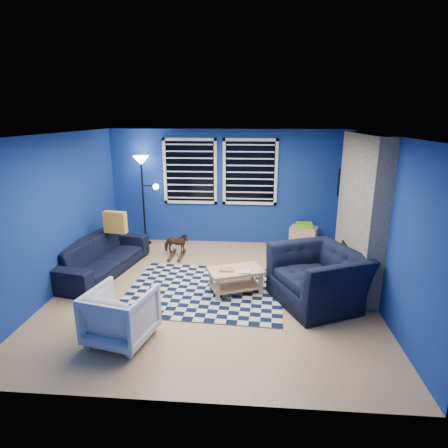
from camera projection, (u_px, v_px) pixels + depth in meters
name	position (u px, v px, depth m)	size (l,w,h in m)	color
floor	(213.00, 291.00, 6.14)	(5.00, 5.00, 0.00)	tan
ceiling	(211.00, 134.00, 5.44)	(5.00, 5.00, 0.00)	white
wall_back	(225.00, 188.00, 8.19)	(5.00, 5.00, 0.00)	navy
wall_left	(57.00, 214.00, 5.98)	(5.00, 5.00, 0.00)	navy
wall_right	(378.00, 221.00, 5.60)	(5.00, 5.00, 0.00)	navy
fireplace	(359.00, 215.00, 6.11)	(0.65, 2.00, 2.50)	gray
window_left	(190.00, 171.00, 8.11)	(1.17, 0.06, 1.42)	black
window_right	(250.00, 172.00, 8.01)	(1.17, 0.06, 1.42)	black
tv	(344.00, 187.00, 7.48)	(0.07, 1.00, 0.58)	black
rug	(205.00, 290.00, 6.13)	(2.50, 2.00, 0.02)	black
sofa	(101.00, 256.00, 6.78)	(0.84, 2.15, 0.63)	black
armchair_big	(318.00, 277.00, 5.64)	(1.13, 1.29, 0.84)	black
armchair_bent	(121.00, 315.00, 4.70)	(0.75, 0.77, 0.70)	gray
rocking_horse	(176.00, 244.00, 7.53)	(0.51, 0.23, 0.43)	#4A2518
coffee_table	(236.00, 276.00, 5.99)	(0.97, 0.77, 0.43)	tan
cabinet	(303.00, 237.00, 8.09)	(0.64, 0.53, 0.55)	tan
floor_lamp	(143.00, 173.00, 7.98)	(0.53, 0.33, 1.95)	black
throw_pillow	(115.00, 222.00, 7.03)	(0.43, 0.13, 0.41)	gold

